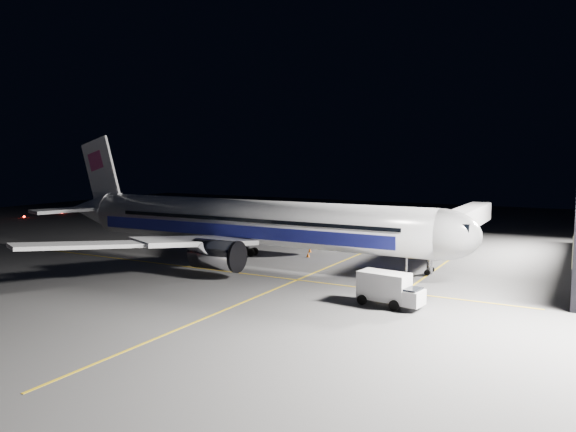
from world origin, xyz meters
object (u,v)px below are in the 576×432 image
(safety_cone_b, at_px, (308,255))
(safety_cone_c, at_px, (287,245))
(jet_bridge, at_px, (457,222))
(baggage_tug, at_px, (331,239))
(airliner, at_px, (243,222))
(safety_cone_a, at_px, (310,250))
(service_truck, at_px, (390,288))

(safety_cone_b, xyz_separation_m, safety_cone_c, (-6.80, 6.33, -0.05))
(jet_bridge, bearing_deg, baggage_tug, 178.06)
(safety_cone_c, bearing_deg, airliner, -85.88)
(safety_cone_a, height_order, safety_cone_c, safety_cone_a)
(safety_cone_b, bearing_deg, service_truck, -46.33)
(airliner, xyz_separation_m, safety_cone_c, (-0.97, 13.43, -4.87))
(safety_cone_b, relative_size, safety_cone_c, 1.18)
(airliner, height_order, safety_cone_a, airliner)
(safety_cone_a, relative_size, safety_cone_b, 0.99)
(airliner, distance_m, safety_cone_c, 14.32)
(baggage_tug, height_order, safety_cone_c, baggage_tug)
(service_truck, height_order, safety_cone_c, service_truck)
(safety_cone_b, bearing_deg, safety_cone_c, 137.07)
(safety_cone_b, distance_m, safety_cone_c, 9.29)
(safety_cone_c, bearing_deg, safety_cone_a, -27.42)
(jet_bridge, height_order, safety_cone_b, jet_bridge)
(jet_bridge, xyz_separation_m, safety_cone_b, (-17.24, -10.96, -4.24))
(safety_cone_a, height_order, safety_cone_b, safety_cone_b)
(jet_bridge, distance_m, safety_cone_c, 24.86)
(airliner, relative_size, service_truck, 9.87)
(airliner, xyz_separation_m, safety_cone_b, (5.83, 7.10, -4.82))
(service_truck, xyz_separation_m, baggage_tug, (-19.57, 30.07, -0.83))
(airliner, distance_m, service_truck, 26.31)
(jet_bridge, height_order, safety_cone_a, jet_bridge)
(jet_bridge, bearing_deg, airliner, -141.96)
(airliner, bearing_deg, baggage_tug, 78.26)
(safety_cone_c, bearing_deg, safety_cone_b, -42.93)
(airliner, bearing_deg, safety_cone_c, 94.12)
(airliner, xyz_separation_m, service_truck, (23.46, -11.37, -3.53))
(jet_bridge, bearing_deg, service_truck, -89.25)
(baggage_tug, relative_size, safety_cone_c, 4.97)
(jet_bridge, height_order, service_truck, jet_bridge)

